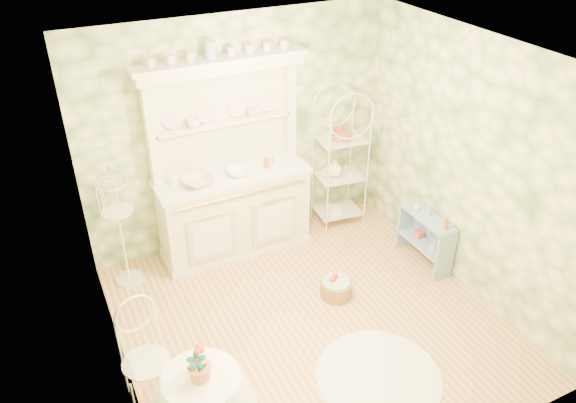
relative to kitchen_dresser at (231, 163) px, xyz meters
name	(u,v)px	position (x,y,z in m)	size (l,w,h in m)	color
floor	(310,321)	(0.20, -1.52, -1.15)	(3.60, 3.60, 0.00)	tan
ceiling	(317,59)	(0.20, -1.52, 1.56)	(3.60, 3.60, 0.00)	white
wall_left	(107,263)	(-1.60, -1.52, 0.21)	(3.60, 3.60, 0.00)	beige
wall_right	(469,167)	(2.00, -1.52, 0.21)	(3.60, 3.60, 0.00)	beige
wall_back	(238,133)	(0.20, 0.28, 0.21)	(3.60, 3.60, 0.00)	beige
wall_front	(444,341)	(0.20, -3.32, 0.21)	(3.60, 3.60, 0.00)	beige
kitchen_dresser	(231,163)	(0.00, 0.00, 0.00)	(1.87, 0.61, 2.29)	#EBE4C7
bakers_rack	(340,162)	(1.40, -0.02, -0.30)	(0.53, 0.38, 1.69)	white
side_shelf	(425,241)	(1.85, -1.21, -0.86)	(0.24, 0.66, 0.56)	#7F9ABB
cafe_chair	(147,366)	(-1.48, -1.78, -0.74)	(0.37, 0.37, 0.81)	white
birdcage_stand	(120,225)	(-1.30, -0.07, -0.40)	(0.35, 0.35, 1.49)	white
floor_basket	(336,288)	(0.64, -1.29, -1.05)	(0.29, 0.29, 0.19)	#98673C
lace_rug	(379,376)	(0.43, -2.43, -1.14)	(1.15, 1.15, 0.01)	white
bowl_floral	(198,184)	(-0.41, -0.07, -0.13)	(0.34, 0.34, 0.08)	white
bowl_white	(239,174)	(0.06, -0.05, -0.13)	(0.26, 0.26, 0.08)	white
cup_left	(194,125)	(-0.34, 0.15, 0.47)	(0.14, 0.14, 0.11)	white
cup_right	(251,114)	(0.32, 0.15, 0.47)	(0.11, 0.11, 0.10)	white
potted_geranium	(197,369)	(-1.20, -2.39, -0.30)	(0.15, 0.10, 0.28)	#3F7238
bottle_amber	(446,223)	(1.86, -1.48, -0.46)	(0.06, 0.06, 0.15)	#B7522B
bottle_blue	(429,212)	(1.88, -1.18, -0.49)	(0.05, 0.05, 0.10)	#86A4D9
bottle_glass	(417,207)	(1.82, -1.03, -0.50)	(0.07, 0.07, 0.09)	silver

